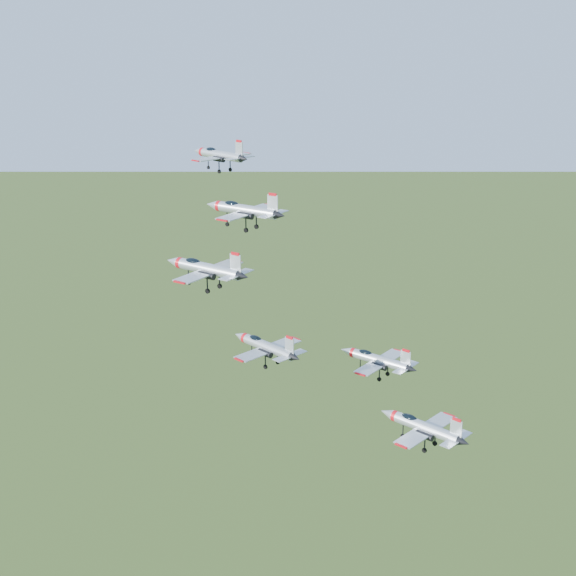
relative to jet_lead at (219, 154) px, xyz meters
The scene contains 6 objects.
jet_lead is the anchor object (origin of this frame).
jet_left_high 23.56m from the jet_lead, 41.81° to the right, with size 13.91×11.44×3.72m.
jet_right_high 37.53m from the jet_lead, 53.23° to the right, with size 13.50×11.08×3.62m.
jet_left_low 45.43m from the jet_lead, 15.90° to the right, with size 12.61×10.39×3.37m.
jet_right_low 40.93m from the jet_lead, 40.95° to the right, with size 12.64×10.59×3.39m.
jet_trail 58.72m from the jet_lead, 21.13° to the right, with size 13.34×11.12×3.57m.
Camera 1 is at (68.69, -91.12, 177.63)m, focal length 50.00 mm.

